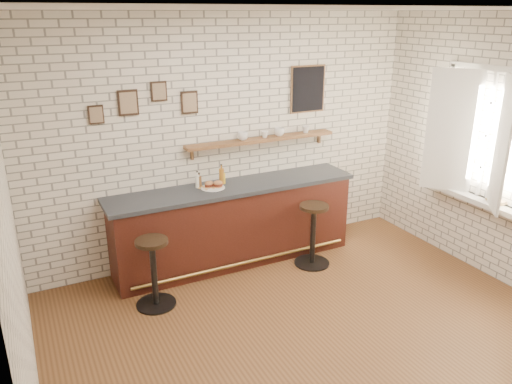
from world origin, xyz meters
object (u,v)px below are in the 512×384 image
at_px(condiment_bottle_yellow, 223,178).
at_px(book_upper, 492,201).
at_px(shelf_cup_a, 243,136).
at_px(book_lower, 492,203).
at_px(bitters_bottle_white, 197,181).
at_px(bar_stool_right, 313,233).
at_px(shelf_cup_d, 306,129).
at_px(sandwich_plate, 213,188).
at_px(ciabatta_sandwich, 213,184).
at_px(bitters_bottle_brown, 199,181).
at_px(bar_stool_left, 154,271).
at_px(shelf_cup_b, 265,134).
at_px(bitters_bottle_amber, 222,176).
at_px(bar_counter, 234,224).
at_px(shelf_cup_c, 279,132).

relative_size(condiment_bottle_yellow, book_upper, 0.83).
xyz_separation_m(shelf_cup_a, book_lower, (2.24, -1.88, -0.61)).
distance_m(bitters_bottle_white, condiment_bottle_yellow, 0.33).
distance_m(bar_stool_right, shelf_cup_d, 1.36).
xyz_separation_m(sandwich_plate, ciabatta_sandwich, (0.01, -0.00, 0.04)).
height_order(sandwich_plate, ciabatta_sandwich, ciabatta_sandwich).
bearing_deg(sandwich_plate, bar_stool_right, -26.09).
height_order(ciabatta_sandwich, bitters_bottle_brown, bitters_bottle_brown).
height_order(bar_stool_left, bar_stool_right, bar_stool_right).
relative_size(condiment_bottle_yellow, shelf_cup_b, 1.89).
xyz_separation_m(ciabatta_sandwich, condiment_bottle_yellow, (0.17, 0.10, 0.02)).
distance_m(ciabatta_sandwich, shelf_cup_b, 0.93).
bearing_deg(bar_stool_right, shelf_cup_a, 130.50).
height_order(shelf_cup_b, book_lower, shelf_cup_b).
distance_m(sandwich_plate, book_lower, 3.21).
bearing_deg(shelf_cup_a, shelf_cup_d, -38.32).
bearing_deg(shelf_cup_a, bitters_bottle_white, 148.74).
height_order(shelf_cup_d, book_upper, shelf_cup_d).
bearing_deg(bitters_bottle_amber, shelf_cup_b, 7.13).
xyz_separation_m(bitters_bottle_brown, shelf_cup_b, (0.92, 0.08, 0.46)).
bearing_deg(shelf_cup_d, bar_stool_left, -161.22).
distance_m(sandwich_plate, shelf_cup_d, 1.49).
distance_m(bar_stool_right, book_upper, 2.08).
xyz_separation_m(bar_counter, sandwich_plate, (-0.26, 0.02, 0.51)).
xyz_separation_m(shelf_cup_c, shelf_cup_d, (0.39, 0.00, -0.01)).
bearing_deg(bitters_bottle_brown, book_lower, -32.27).
relative_size(bar_stool_left, shelf_cup_a, 5.89).
height_order(sandwich_plate, bar_stool_right, sandwich_plate).
bearing_deg(ciabatta_sandwich, bitters_bottle_white, 148.41).
height_order(ciabatta_sandwich, book_lower, ciabatta_sandwich).
xyz_separation_m(ciabatta_sandwich, bitters_bottle_brown, (-0.14, 0.10, 0.03)).
xyz_separation_m(bitters_bottle_white, shelf_cup_d, (1.54, 0.08, 0.45)).
bearing_deg(book_lower, bar_stool_right, 149.25).
relative_size(bitters_bottle_brown, bitters_bottle_white, 0.89).
relative_size(shelf_cup_d, book_lower, 0.46).
relative_size(shelf_cup_a, shelf_cup_b, 1.47).
height_order(bitters_bottle_amber, shelf_cup_b, shelf_cup_b).
relative_size(shelf_cup_c, shelf_cup_d, 1.39).
relative_size(bitters_bottle_white, shelf_cup_b, 2.28).
relative_size(ciabatta_sandwich, bitters_bottle_white, 1.15).
relative_size(bar_counter, bitters_bottle_brown, 17.02).
relative_size(ciabatta_sandwich, bar_stool_right, 0.30).
height_order(shelf_cup_c, shelf_cup_d, shelf_cup_c).
relative_size(bar_counter, book_upper, 15.22).
bearing_deg(bar_counter, bitters_bottle_brown, 162.74).
bearing_deg(shelf_cup_b, book_lower, -87.38).
height_order(condiment_bottle_yellow, shelf_cup_a, shelf_cup_a).
bearing_deg(shelf_cup_a, shelf_cup_b, -38.32).
height_order(bitters_bottle_amber, bar_stool_right, bitters_bottle_amber).
relative_size(sandwich_plate, shelf_cup_a, 2.14).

